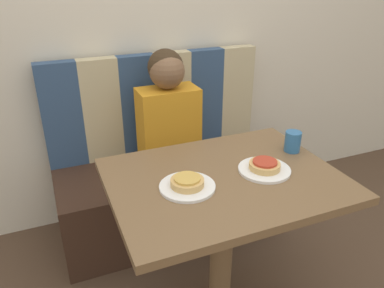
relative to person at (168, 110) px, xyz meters
name	(u,v)px	position (x,y,z in m)	size (l,w,h in m)	color
wall_back	(147,4)	(0.00, 0.32, 0.52)	(7.00, 0.05, 2.60)	beige
booth_seat	(171,196)	(0.00, 0.00, -0.56)	(1.31, 0.54, 0.44)	#382319
booth_backrest	(156,104)	(0.00, 0.23, -0.04)	(1.31, 0.08, 0.60)	navy
dining_table	(224,198)	(0.00, -0.69, -0.15)	(0.92, 0.71, 0.73)	brown
person	(168,110)	(0.00, 0.00, 0.00)	(0.33, 0.21, 0.67)	orange
plate_left	(187,187)	(-0.17, -0.71, -0.04)	(0.22, 0.22, 0.01)	white
plate_right	(264,170)	(0.17, -0.71, -0.04)	(0.22, 0.22, 0.01)	white
pizza_left	(187,182)	(-0.17, -0.71, -0.02)	(0.13, 0.13, 0.04)	tan
pizza_right	(265,165)	(0.17, -0.71, -0.02)	(0.13, 0.13, 0.04)	tan
drinking_cup	(293,142)	(0.39, -0.60, 0.00)	(0.07, 0.07, 0.09)	#2D669E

